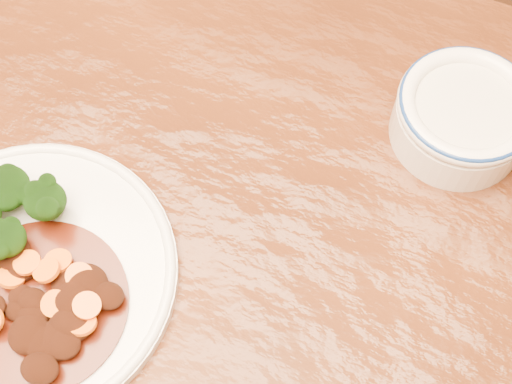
# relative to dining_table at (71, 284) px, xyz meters

# --- Properties ---
(dining_table) EXTENTS (1.60, 1.08, 0.75)m
(dining_table) POSITION_rel_dining_table_xyz_m (0.00, 0.00, 0.00)
(dining_table) COLOR #55260F
(dining_table) RESTS_ON ground
(dinner_plate) EXTENTS (0.27, 0.27, 0.02)m
(dinner_plate) POSITION_rel_dining_table_xyz_m (-0.01, -0.03, 0.09)
(dinner_plate) COLOR white
(dinner_plate) RESTS_ON dining_table
(mince_stew) EXTENTS (0.16, 0.16, 0.03)m
(mince_stew) POSITION_rel_dining_table_xyz_m (0.02, -0.05, 0.10)
(mince_stew) COLOR #491207
(mince_stew) RESTS_ON dinner_plate
(dip_bowl) EXTENTS (0.13, 0.13, 0.06)m
(dip_bowl) POSITION_rel_dining_table_xyz_m (0.33, 0.23, 0.11)
(dip_bowl) COLOR white
(dip_bowl) RESTS_ON dining_table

